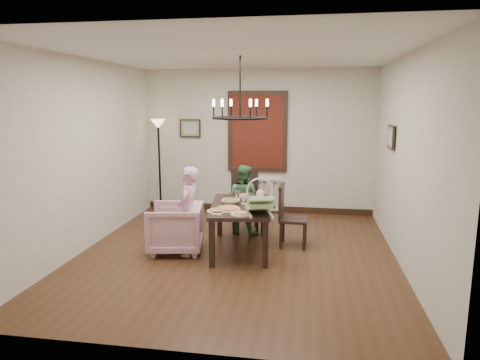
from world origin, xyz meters
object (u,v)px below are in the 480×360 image
(dining_table, at_px, (240,210))
(chair_right, at_px, (294,216))
(elderly_woman, at_px, (189,219))
(baby_bouncer, at_px, (259,202))
(drinking_glass, at_px, (251,197))
(floor_lamp, at_px, (160,167))
(seated_man, at_px, (243,205))
(chair_far, at_px, (245,200))
(armchair, at_px, (175,228))

(dining_table, distance_m, chair_right, 0.84)
(elderly_woman, bearing_deg, baby_bouncer, 81.18)
(drinking_glass, bearing_deg, dining_table, -129.13)
(baby_bouncer, distance_m, floor_lamp, 3.34)
(elderly_woman, xyz_separation_m, seated_man, (0.62, 1.10, -0.05))
(elderly_woman, distance_m, seated_man, 1.27)
(chair_far, bearing_deg, drinking_glass, -86.39)
(chair_far, bearing_deg, armchair, -137.19)
(dining_table, distance_m, floor_lamp, 2.77)
(baby_bouncer, bearing_deg, floor_lamp, 116.62)
(chair_right, distance_m, drinking_glass, 0.71)
(chair_right, bearing_deg, chair_far, 54.32)
(seated_man, bearing_deg, chair_right, 166.40)
(chair_right, height_order, baby_bouncer, baby_bouncer)
(elderly_woman, xyz_separation_m, floor_lamp, (-1.22, 2.25, 0.37))
(floor_lamp, bearing_deg, elderly_woman, -61.46)
(armchair, relative_size, baby_bouncer, 1.50)
(chair_far, relative_size, baby_bouncer, 2.07)
(chair_right, distance_m, floor_lamp, 3.19)
(seated_man, distance_m, drinking_glass, 0.74)
(elderly_woman, relative_size, baby_bouncer, 2.04)
(chair_far, height_order, baby_bouncer, chair_far)
(chair_far, bearing_deg, baby_bouncer, -85.75)
(chair_far, bearing_deg, seated_man, -106.22)
(dining_table, relative_size, seated_man, 1.63)
(seated_man, relative_size, floor_lamp, 0.53)
(dining_table, xyz_separation_m, drinking_glass, (0.14, 0.17, 0.16))
(chair_far, xyz_separation_m, baby_bouncer, (0.41, -1.48, 0.33))
(armchair, bearing_deg, chair_right, 97.62)
(drinking_glass, xyz_separation_m, floor_lamp, (-2.07, 1.79, 0.13))
(dining_table, bearing_deg, floor_lamp, 126.92)
(floor_lamp, bearing_deg, chair_far, -27.94)
(chair_right, xyz_separation_m, armchair, (-1.70, -0.51, -0.12))
(baby_bouncer, bearing_deg, chair_right, 45.78)
(chair_far, xyz_separation_m, seated_man, (-0.01, -0.16, -0.06))
(chair_right, height_order, floor_lamp, floor_lamp)
(dining_table, relative_size, floor_lamp, 0.87)
(dining_table, xyz_separation_m, elderly_woman, (-0.70, -0.28, -0.08))
(dining_table, relative_size, armchair, 2.01)
(dining_table, xyz_separation_m, baby_bouncer, (0.34, -0.50, 0.25))
(seated_man, height_order, drinking_glass, seated_man)
(baby_bouncer, xyz_separation_m, floor_lamp, (-2.26, 2.46, 0.04))
(chair_right, relative_size, drinking_glass, 6.35)
(armchair, bearing_deg, dining_table, 93.00)
(chair_far, height_order, chair_right, chair_far)
(chair_right, xyz_separation_m, baby_bouncer, (-0.43, -0.81, 0.39))
(seated_man, bearing_deg, floor_lamp, -14.79)
(armchair, height_order, floor_lamp, floor_lamp)
(armchair, height_order, seated_man, seated_man)
(seated_man, bearing_deg, dining_table, 113.01)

